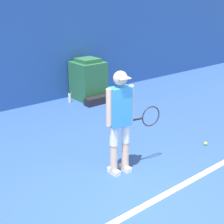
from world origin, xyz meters
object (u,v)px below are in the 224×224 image
tennis_player (121,118)px  covered_chair (88,80)px  tennis_ball (206,143)px  equipment_bag (99,100)px  water_bottle (70,98)px

tennis_player → covered_chair: bearing=71.7°
tennis_ball → covered_chair: bearing=91.0°
tennis_ball → tennis_player: bearing=171.4°
tennis_ball → equipment_bag: (-0.11, 3.37, 0.07)m
tennis_ball → equipment_bag: bearing=91.9°
tennis_ball → covered_chair: (-0.07, 3.94, 0.52)m
tennis_ball → water_bottle: bearing=99.8°
tennis_player → water_bottle: size_ratio=6.19×
equipment_bag → water_bottle: (-0.58, 0.61, 0.03)m
equipment_bag → water_bottle: bearing=133.5°
covered_chair → tennis_player: bearing=-117.3°
water_bottle → tennis_player: bearing=-109.0°
tennis_player → tennis_ball: size_ratio=25.28×
tennis_ball → equipment_bag: equipment_bag is taller
covered_chair → water_bottle: (-0.61, 0.03, -0.42)m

